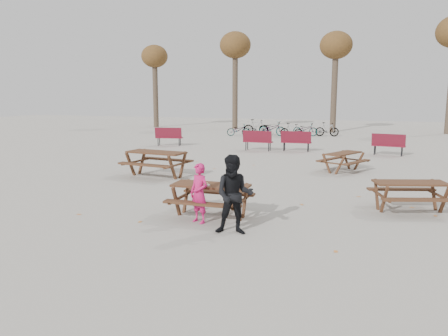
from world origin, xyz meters
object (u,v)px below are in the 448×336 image
(food_tray, at_px, (205,185))
(picnic_table_north, at_px, (157,164))
(picnic_table_east, at_px, (410,197))
(picnic_table_far, at_px, (343,162))
(adult, at_px, (234,195))
(main_picnic_table, at_px, (211,192))
(soda_bottle, at_px, (198,182))
(child, at_px, (199,193))

(food_tray, height_order, picnic_table_north, picnic_table_north)
(picnic_table_east, bearing_deg, picnic_table_far, 92.79)
(picnic_table_north, bearing_deg, adult, -42.36)
(picnic_table_east, relative_size, picnic_table_north, 0.83)
(main_picnic_table, relative_size, food_tray, 10.00)
(food_tray, height_order, adult, adult)
(soda_bottle, height_order, picnic_table_far, soda_bottle)
(picnic_table_far, bearing_deg, picnic_table_east, -133.51)
(main_picnic_table, bearing_deg, picnic_table_north, 130.11)
(main_picnic_table, xyz_separation_m, picnic_table_far, (2.65, 7.22, -0.23))
(main_picnic_table, distance_m, soda_bottle, 0.42)
(main_picnic_table, height_order, picnic_table_far, main_picnic_table)
(main_picnic_table, bearing_deg, child, -98.97)
(food_tray, distance_m, adult, 1.30)
(child, height_order, picnic_table_east, child)
(main_picnic_table, distance_m, picnic_table_east, 4.91)
(soda_bottle, xyz_separation_m, picnic_table_east, (4.74, 2.17, -0.48))
(main_picnic_table, xyz_separation_m, soda_bottle, (-0.25, -0.21, 0.26))
(picnic_table_north, height_order, picnic_table_far, picnic_table_north)
(child, xyz_separation_m, picnic_table_east, (4.58, 2.49, -0.30))
(food_tray, xyz_separation_m, adult, (0.96, -0.88, 0.03))
(main_picnic_table, height_order, food_tray, food_tray)
(picnic_table_north, bearing_deg, main_picnic_table, -42.32)
(adult, bearing_deg, picnic_table_east, 29.21)
(soda_bottle, distance_m, picnic_table_far, 7.99)
(adult, relative_size, picnic_table_far, 1.00)
(food_tray, bearing_deg, picnic_table_north, 128.37)
(food_tray, xyz_separation_m, picnic_table_north, (-3.44, 4.34, -0.35))
(main_picnic_table, bearing_deg, picnic_table_far, 69.87)
(adult, distance_m, picnic_table_north, 6.84)
(soda_bottle, xyz_separation_m, child, (0.16, -0.33, -0.17))
(adult, height_order, picnic_table_far, adult)
(picnic_table_far, bearing_deg, main_picnic_table, -172.99)
(child, bearing_deg, picnic_table_north, 150.37)
(soda_bottle, height_order, picnic_table_north, soda_bottle)
(main_picnic_table, distance_m, adult, 1.41)
(main_picnic_table, relative_size, picnic_table_east, 1.05)
(picnic_table_north, distance_m, picnic_table_far, 6.87)
(child, bearing_deg, main_picnic_table, 105.36)
(food_tray, bearing_deg, adult, -42.70)
(food_tray, distance_m, picnic_table_north, 5.55)
(food_tray, bearing_deg, child, -92.88)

